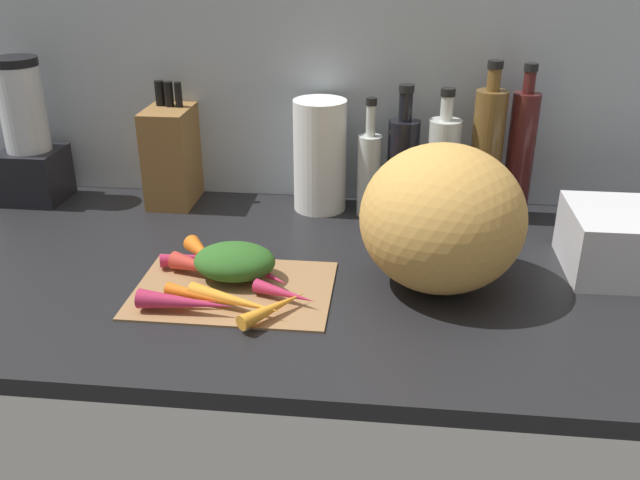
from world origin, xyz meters
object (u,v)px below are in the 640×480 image
winter_squash (442,218)px  bottle_0 (369,172)px  carrot_0 (266,274)px  blender_appliance (28,141)px  cutting_board (234,289)px  carrot_1 (211,298)px  bottle_1 (403,165)px  bottle_4 (520,154)px  paper_towel_roll (320,156)px  carrot_5 (185,302)px  carrot_9 (201,267)px  carrot_6 (203,253)px  carrot_2 (285,293)px  knife_block (173,154)px  carrot_8 (195,258)px  carrot_7 (235,301)px  bottle_3 (486,153)px  bottle_2 (442,167)px  carrot_4 (183,301)px  carrot_3 (274,307)px

winter_squash → bottle_0: 34.54cm
bottle_0 → carrot_0: bearing=-115.7°
blender_appliance → cutting_board: bearing=-34.8°
carrot_1 → bottle_1: 55.70cm
winter_squash → bottle_4: 38.56cm
paper_towel_roll → bottle_0: bearing=-13.3°
paper_towel_roll → bottle_0: (11.09, -2.62, -2.46)cm
carrot_1 → carrot_5: bearing=-143.7°
carrot_5 → carrot_9: same height
carrot_1 → carrot_6: bearing=109.9°
carrot_2 → knife_block: knife_block is taller
carrot_8 → bottle_1: bearing=38.7°
carrot_6 → bottle_1: size_ratio=0.37×
carrot_7 → carrot_9: (-8.87, 11.01, 0.24)cm
paper_towel_roll → winter_squash: bearing=-53.8°
winter_squash → bottle_0: bottle_0 is taller
bottle_1 → bottle_4: 25.08cm
bottle_1 → bottle_3: bottle_3 is taller
carrot_2 → bottle_2: 50.70cm
winter_squash → carrot_1: bearing=-161.5°
cutting_board → bottle_0: bearing=59.8°
bottle_3 → knife_block: bearing=177.6°
carrot_5 → knife_block: knife_block is taller
carrot_0 → carrot_4: size_ratio=0.87×
carrot_1 → carrot_2: bearing=13.4°
carrot_1 → carrot_3: carrot_3 is taller
carrot_7 → paper_towel_roll: paper_towel_roll is taller
cutting_board → bottle_2: size_ratio=1.21×
carrot_7 → paper_towel_roll: bearing=79.4°
carrot_2 → winter_squash: winter_squash is taller
carrot_3 → bottle_3: bearing=51.4°
knife_block → carrot_5: bearing=-71.5°
carrot_8 → knife_block: knife_block is taller
bottle_0 → cutting_board: bearing=-120.2°
carrot_4 → blender_appliance: (-48.74, 46.30, 12.33)cm
carrot_6 → bottle_0: bearing=43.4°
carrot_4 → blender_appliance: 68.35cm
carrot_2 → carrot_9: size_ratio=0.97×
carrot_5 → bottle_0: 55.18cm
knife_block → bottle_3: bottle_3 is taller
carrot_1 → carrot_4: 4.69cm
carrot_2 → carrot_8: (-18.88, 11.46, 0.06)cm
carrot_3 → winter_squash: size_ratio=0.49×
cutting_board → carrot_8: bearing=139.2°
carrot_2 → carrot_4: (-16.59, -4.12, -0.20)cm
carrot_2 → bottle_0: 43.88cm
carrot_0 → bottle_3: size_ratio=0.33×
bottle_1 → bottle_4: bearing=4.1°
blender_appliance → carrot_6: bearing=-31.5°
carrot_5 → knife_block: 54.46cm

